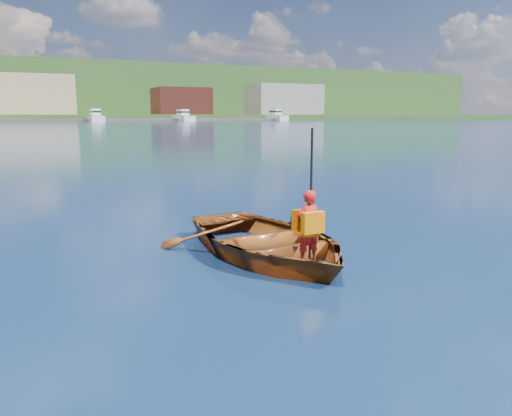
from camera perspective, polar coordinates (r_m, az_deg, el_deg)
ground at (r=8.12m, az=-3.26°, el=-4.86°), size 600.00×600.00×0.00m
rowboat at (r=7.77m, az=1.15°, el=-3.75°), size 3.00×3.96×0.77m
child_paddler at (r=7.03m, az=5.96°, el=-2.00°), size 0.40×0.37×1.88m
shoreline at (r=244.09m, az=-23.73°, el=11.73°), size 400.00×140.00×22.00m
dock at (r=155.45m, az=-26.34°, el=8.96°), size 159.90×14.96×0.80m
waterfront_buildings at (r=172.49m, az=-26.07°, el=11.49°), size 202.00×16.00×14.00m
marina_yachts at (r=150.69m, az=-23.66°, el=9.50°), size 144.44×13.74×4.19m
hillside_trees at (r=246.68m, az=-20.12°, el=13.70°), size 279.07×85.48×26.16m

